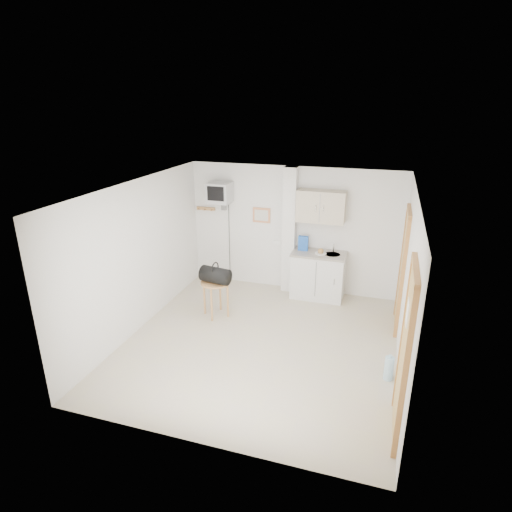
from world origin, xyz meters
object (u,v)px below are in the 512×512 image
(round_table, at_px, (216,287))
(duffel_bag, at_px, (215,275))
(crt_television, at_px, (220,193))
(water_bottle, at_px, (389,368))

(round_table, relative_size, duffel_bag, 1.19)
(crt_television, height_order, duffel_bag, crt_television)
(round_table, bearing_deg, duffel_bag, -63.32)
(duffel_bag, distance_m, water_bottle, 3.21)
(water_bottle, bearing_deg, crt_television, 145.11)
(crt_television, xyz_separation_m, duffel_bag, (0.45, -1.40, -1.13))
(duffel_bag, xyz_separation_m, water_bottle, (2.98, -0.99, -0.63))
(duffel_bag, bearing_deg, crt_television, 116.98)
(crt_television, height_order, round_table, crt_television)
(round_table, distance_m, duffel_bag, 0.26)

